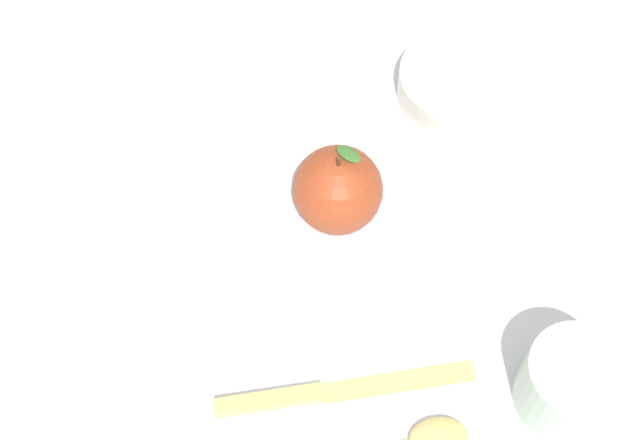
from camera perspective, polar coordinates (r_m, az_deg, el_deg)
ground_plane at (r=0.80m, az=0.41°, el=-1.93°), size 2.40×2.40×0.00m
dinner_plate at (r=0.80m, az=0.00°, el=-0.31°), size 0.25×0.25×0.02m
apple at (r=0.76m, az=1.16°, el=1.96°), size 0.08×0.08×0.09m
side_bowl at (r=0.89m, az=8.99°, el=8.79°), size 0.12×0.12×0.04m
cup at (r=0.74m, az=15.96°, el=-10.04°), size 0.08×0.08×0.07m
knife at (r=0.74m, az=0.08°, el=-11.13°), size 0.21×0.10×0.01m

